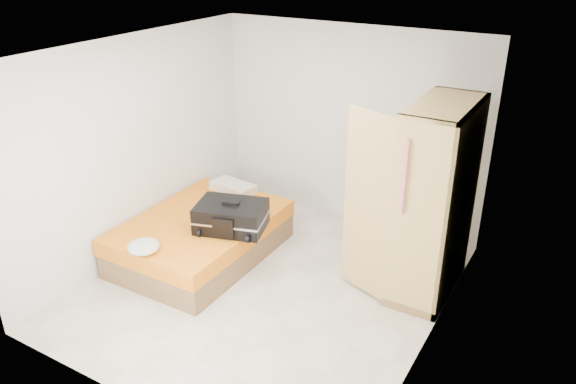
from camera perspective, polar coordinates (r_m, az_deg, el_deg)
The scene contains 7 objects.
room at distance 5.72m, azimuth -2.18°, elevation 1.26°, with size 4.00×4.02×2.60m.
bed at distance 6.86m, azimuth -8.79°, elevation -4.56°, with size 1.42×2.02×0.50m.
wardrobe at distance 6.04m, azimuth 14.14°, elevation -1.34°, with size 1.14×1.20×2.10m.
person at distance 6.23m, azimuth 8.70°, elevation -1.72°, with size 0.60×0.40×1.65m, color red.
suitcase at distance 6.42m, azimuth -5.80°, elevation -2.49°, with size 0.92×0.77×0.34m.
round_cushion at distance 6.16m, azimuth -14.46°, elevation -5.40°, with size 0.34×0.34×0.13m, color beige.
pillow at distance 7.39m, azimuth -5.59°, elevation 0.49°, with size 0.59×0.30×0.11m, color beige.
Camera 1 is at (2.83, -4.41, 3.59)m, focal length 35.00 mm.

